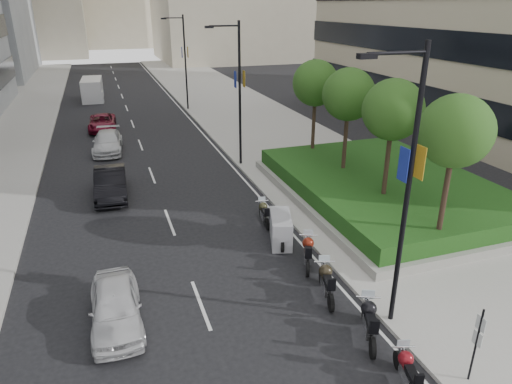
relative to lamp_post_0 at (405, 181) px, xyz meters
name	(u,v)px	position (x,y,z in m)	size (l,w,h in m)	color
ground	(282,374)	(-4.14, -1.00, -5.07)	(160.00, 160.00, 0.00)	black
sidewalk_right	(251,119)	(4.86, 29.00, -4.99)	(10.00, 100.00, 0.15)	#9E9B93
lane_edge	(195,124)	(-0.44, 29.00, -5.06)	(0.12, 100.00, 0.01)	silver
lane_centre	(135,129)	(-5.64, 29.00, -5.06)	(0.12, 100.00, 0.01)	silver
planter	(384,194)	(5.86, 9.00, -4.72)	(10.00, 14.00, 0.40)	gray
hedge	(386,183)	(5.86, 9.00, -4.12)	(9.40, 13.40, 0.80)	#1D3D11
tree_0	(456,132)	(4.36, 3.00, 0.36)	(2.80, 2.80, 6.30)	#332319
tree_1	(393,110)	(4.36, 7.00, 0.36)	(2.80, 2.80, 6.30)	#332319
tree_2	(349,95)	(4.36, 11.00, 0.36)	(2.80, 2.80, 6.30)	#332319
tree_3	(316,83)	(4.36, 15.00, 0.36)	(2.80, 2.80, 6.30)	#332319
lamp_post_0	(405,181)	(0.00, 0.00, 0.00)	(2.34, 0.45, 9.00)	black
lamp_post_1	(237,88)	(0.00, 17.00, 0.00)	(2.34, 0.45, 9.00)	black
lamp_post_2	(184,58)	(0.00, 35.00, 0.00)	(2.34, 0.45, 9.00)	black
parking_sign	(477,342)	(0.66, -3.00, -3.61)	(0.06, 0.32, 2.50)	black
motorcycle_1	(408,371)	(-1.06, -2.53, -4.53)	(0.79, 1.96, 1.00)	black
motorcycle_2	(369,321)	(-0.96, -0.41, -4.44)	(1.13, 2.20, 1.17)	black
motorcycle_3	(326,281)	(-1.22, 2.03, -4.45)	(0.90, 2.25, 1.15)	black
motorcycle_4	(308,252)	(-0.93, 4.22, -4.47)	(1.08, 2.09, 1.11)	black
motorcycle_5	(281,229)	(-1.26, 6.35, -4.42)	(1.46, 2.29, 1.30)	black
motorcycle_6	(264,213)	(-1.30, 8.45, -4.54)	(0.66, 1.97, 0.98)	black
car_a	(116,306)	(-8.49, 2.86, -4.37)	(1.63, 4.06, 1.38)	silver
car_b	(111,183)	(-8.14, 14.29, -4.29)	(1.65, 4.72, 1.56)	black
car_c	(108,142)	(-7.99, 23.04, -4.36)	(1.97, 4.85, 1.41)	silver
car_d	(102,123)	(-8.18, 29.54, -4.42)	(2.16, 4.67, 1.30)	maroon
delivery_van	(93,90)	(-8.78, 43.59, -3.99)	(2.36, 5.58, 2.30)	white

